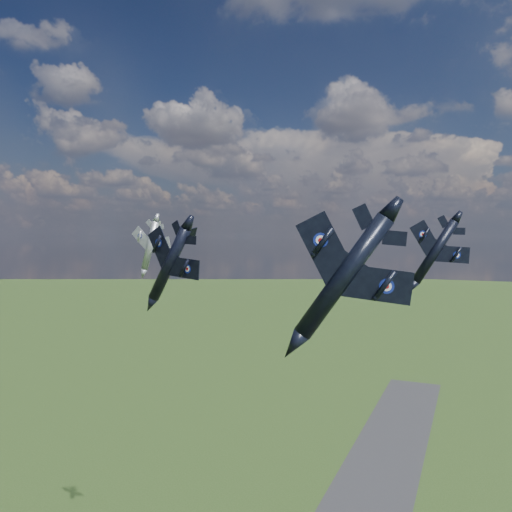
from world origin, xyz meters
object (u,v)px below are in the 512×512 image
at_px(jet_high_navy, 435,252).
at_px(jet_left_silver, 150,245).
at_px(jet_lead_navy, 170,264).
at_px(jet_right_navy, 343,277).

xyz_separation_m(jet_high_navy, jet_left_silver, (-53.95, 3.89, 0.48)).
relative_size(jet_lead_navy, jet_high_navy, 1.14).
relative_size(jet_lead_navy, jet_right_navy, 1.07).
height_order(jet_right_navy, jet_high_navy, jet_high_navy).
height_order(jet_lead_navy, jet_high_navy, jet_high_navy).
distance_m(jet_high_navy, jet_left_silver, 54.09).
height_order(jet_lead_navy, jet_left_silver, jet_left_silver).
relative_size(jet_right_navy, jet_high_navy, 1.06).
height_order(jet_lead_navy, jet_right_navy, jet_right_navy).
xyz_separation_m(jet_lead_navy, jet_high_navy, (34.52, 18.58, 1.63)).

